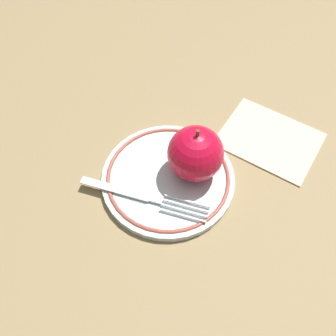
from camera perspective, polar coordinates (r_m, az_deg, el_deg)
name	(u,v)px	position (r m, az deg, el deg)	size (l,w,h in m)	color
ground_plane	(172,190)	(0.56, 0.57, -3.33)	(2.00, 2.00, 0.00)	olive
plate	(168,178)	(0.56, 0.00, -1.53)	(0.20, 0.20, 0.01)	silver
apple_red_whole	(195,154)	(0.53, 4.21, 2.21)	(0.08, 0.08, 0.09)	red
fork	(139,196)	(0.54, -4.37, -4.23)	(0.19, 0.03, 0.00)	silver
napkin_folded	(270,139)	(0.63, 15.24, 4.35)	(0.15, 0.12, 0.01)	beige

